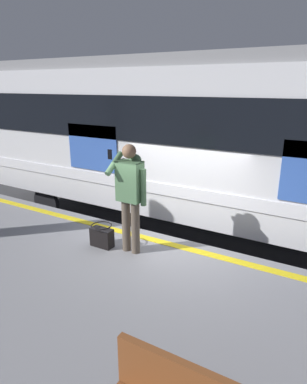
{
  "coord_description": "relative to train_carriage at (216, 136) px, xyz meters",
  "views": [
    {
      "loc": [
        -2.66,
        5.0,
        3.63
      ],
      "look_at": [
        0.11,
        0.3,
        1.89
      ],
      "focal_mm": 31.47,
      "sensor_mm": 36.0,
      "label": 1
    }
  ],
  "objects": [
    {
      "name": "platform",
      "position": [
        0.08,
        4.27,
        -2.06
      ],
      "size": [
        17.21,
        4.33,
        0.99
      ],
      "primitive_type": "cube",
      "color": "gray",
      "rests_on": "ground"
    },
    {
      "name": "passenger",
      "position": [
        0.3,
        2.94,
        -0.51
      ],
      "size": [
        0.57,
        0.55,
        1.79
      ],
      "color": "brown",
      "rests_on": "platform"
    },
    {
      "name": "handbag",
      "position": [
        0.83,
        3.05,
        -1.39
      ],
      "size": [
        0.4,
        0.36,
        0.39
      ],
      "color": "black",
      "rests_on": "platform"
    },
    {
      "name": "track_rail_far",
      "position": [
        0.08,
        -0.72,
        -2.48
      ],
      "size": [
        22.38,
        0.08,
        0.16
      ],
      "primitive_type": "cube",
      "color": "slate",
      "rests_on": "ground"
    },
    {
      "name": "train_carriage",
      "position": [
        0.0,
        0.0,
        0.0
      ],
      "size": [
        13.3,
        2.89,
        4.04
      ],
      "color": "silver",
      "rests_on": "ground"
    },
    {
      "name": "safety_line",
      "position": [
        0.08,
        2.4,
        -1.56
      ],
      "size": [
        16.87,
        0.16,
        0.01
      ],
      "primitive_type": "cube",
      "color": "yellow",
      "rests_on": "platform"
    },
    {
      "name": "track_rail_near",
      "position": [
        0.08,
        0.71,
        -2.48
      ],
      "size": [
        22.38,
        0.08,
        0.16
      ],
      "primitive_type": "cube",
      "color": "slate",
      "rests_on": "ground"
    },
    {
      "name": "ground_plane",
      "position": [
        0.08,
        2.1,
        -2.56
      ],
      "size": [
        25.82,
        25.82,
        0.0
      ],
      "primitive_type": "plane",
      "color": "#3D3D3F"
    }
  ]
}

